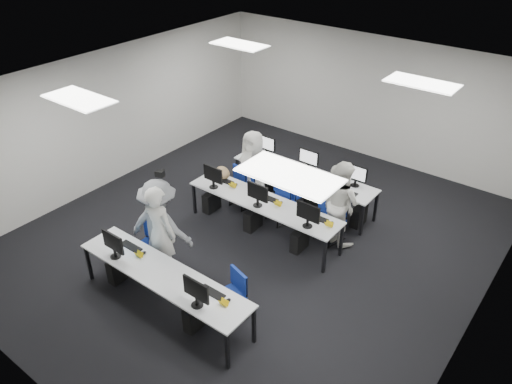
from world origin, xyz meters
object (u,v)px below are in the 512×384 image
Objects in this scene: chair_5 at (246,188)px; chair_0 at (150,257)px; chair_1 at (230,304)px; student_3 at (335,202)px; chair_3 at (281,208)px; chair_7 at (332,217)px; student_0 at (160,232)px; chair_4 at (331,227)px; chair_2 at (242,194)px; desk_front at (163,276)px; student_1 at (341,202)px; desk_mid at (263,204)px; chair_6 at (289,202)px; photographer at (160,227)px; student_2 at (253,168)px.

chair_0 is at bearing -77.10° from chair_5.
student_3 is at bearing 102.63° from chair_1.
student_3 reaches higher than chair_3.
student_0 is (-1.66, -2.93, 0.60)m from chair_7.
chair_3 is at bearing -106.60° from student_0.
chair_4 is (2.03, 2.74, -0.03)m from chair_0.
chair_2 is 2.10m from chair_4.
desk_front is at bearing -67.44° from chair_2.
chair_5 is 0.54× the size of student_3.
chair_5 is 2.23m from student_3.
student_3 is (-0.12, -0.01, -0.05)m from student_1.
chair_2 is at bearing 150.23° from desk_mid.
chair_6 reaches higher than chair_3.
desk_front is 3.57m from student_1.
student_1 is at bearing 10.68° from chair_2.
photographer is at bearing -112.28° from desk_mid.
chair_2 is 0.98m from chair_3.
student_1 is at bearing 3.00° from chair_6.
photographer reaches higher than student_1.
chair_3 is at bearing 64.83° from chair_0.
student_1 is (2.13, 2.86, 0.52)m from chair_0.
student_0 is (-1.60, 0.10, 0.62)m from chair_1.
student_2 is at bearing -105.83° from photographer.
chair_4 reaches higher than chair_2.
chair_6 is at bearing 88.63° from desk_mid.
chair_1 reaches higher than chair_5.
chair_4 is (2.10, 0.08, 0.02)m from chair_2.
chair_4 is 3.23m from photographer.
desk_front is 3.92× the size of chair_2.
chair_6 is at bearing 66.33° from chair_0.
chair_1 is at bearing 174.26° from student_0.
chair_6 is (0.91, 2.97, -0.00)m from chair_0.
chair_5 is 2.78m from photographer.
chair_5 is 0.57m from student_2.
desk_front is 1.00× the size of desk_mid.
photographer is (-1.78, -2.81, 0.59)m from chair_7.
chair_1 is 3.04m from chair_7.
student_2 is (-0.90, 0.24, 0.53)m from chair_3.
chair_0 is 1.01× the size of chair_6.
student_2 reaches higher than chair_6.
chair_7 is 0.58× the size of student_3.
student_0 is (0.24, 0.10, 0.58)m from chair_0.
chair_5 reaches higher than chair_2.
chair_1 is at bearing -64.94° from chair_6.
photographer is (-1.90, -2.64, 0.10)m from student_3.
chair_6 is 3.01m from student_0.
student_2 reaches higher than chair_5.
student_2 reaches higher than chair_0.
chair_4 is at bearing 5.23° from chair_5.
student_2 is (-0.89, 0.82, 0.13)m from desk_mid.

